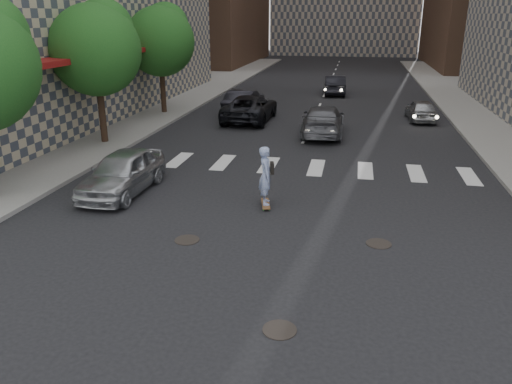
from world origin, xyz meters
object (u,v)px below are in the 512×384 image
(tree_b, at_px, (97,46))
(skateboarder, at_px, (266,176))
(traffic_car_b, at_px, (323,120))
(traffic_car_d, at_px, (421,110))
(traffic_car_e, at_px, (335,85))
(traffic_car_a, at_px, (244,102))
(traffic_car_c, at_px, (250,108))
(silver_sedan, at_px, (122,172))
(tree_c, at_px, (161,38))

(tree_b, bearing_deg, skateboarder, -36.98)
(tree_b, xyz_separation_m, traffic_car_b, (10.28, 4.00, -3.89))
(traffic_car_d, distance_m, traffic_car_e, 11.08)
(traffic_car_d, bearing_deg, tree_b, 26.84)
(traffic_car_d, bearing_deg, traffic_car_a, -2.50)
(tree_b, height_order, traffic_car_e, tree_b)
(tree_b, distance_m, traffic_car_c, 9.76)
(traffic_car_c, height_order, traffic_car_d, traffic_car_c)
(silver_sedan, bearing_deg, traffic_car_e, 77.63)
(traffic_car_c, xyz_separation_m, traffic_car_e, (4.45, 11.58, -0.03))
(traffic_car_a, height_order, traffic_car_b, traffic_car_a)
(traffic_car_b, bearing_deg, traffic_car_a, -43.52)
(silver_sedan, relative_size, traffic_car_b, 0.84)
(silver_sedan, xyz_separation_m, traffic_car_c, (1.80, 13.40, 0.02))
(silver_sedan, bearing_deg, skateboarder, -2.41)
(traffic_car_a, bearing_deg, traffic_car_d, -176.93)
(traffic_car_b, relative_size, traffic_car_e, 1.17)
(skateboarder, bearing_deg, silver_sedan, 162.22)
(traffic_car_d, bearing_deg, skateboarder, 64.79)
(tree_b, relative_size, silver_sedan, 1.50)
(traffic_car_a, bearing_deg, traffic_car_e, -115.66)
(tree_b, xyz_separation_m, traffic_car_e, (10.21, 18.45, -3.91))
(traffic_car_b, distance_m, traffic_car_d, 7.34)
(skateboarder, height_order, traffic_car_b, skateboarder)
(tree_c, xyz_separation_m, traffic_car_d, (15.77, 0.86, -4.01))
(skateboarder, bearing_deg, tree_c, 107.91)
(tree_c, relative_size, traffic_car_d, 1.76)
(tree_c, relative_size, traffic_car_b, 1.26)
(tree_c, relative_size, traffic_car_a, 1.40)
(skateboarder, relative_size, traffic_car_a, 0.43)
(traffic_car_b, bearing_deg, silver_sedan, 57.93)
(tree_b, relative_size, skateboarder, 3.24)
(tree_c, distance_m, traffic_car_a, 6.35)
(traffic_car_e, bearing_deg, skateboarder, 83.23)
(traffic_car_d, bearing_deg, traffic_car_b, 39.01)
(traffic_car_d, relative_size, traffic_car_e, 0.84)
(tree_b, xyz_separation_m, traffic_car_a, (4.96, 8.86, -3.87))
(skateboarder, height_order, traffic_car_a, skateboarder)
(traffic_car_e, bearing_deg, traffic_car_a, 56.84)
(silver_sedan, xyz_separation_m, traffic_car_a, (1.00, 15.40, 0.02))
(silver_sedan, bearing_deg, tree_b, 122.87)
(traffic_car_d, bearing_deg, traffic_car_c, 8.80)
(traffic_car_a, xyz_separation_m, traffic_car_d, (10.81, 0.00, -0.14))
(traffic_car_e, bearing_deg, traffic_car_b, 85.84)
(traffic_car_b, bearing_deg, tree_c, -22.36)
(tree_c, bearing_deg, traffic_car_d, 3.13)
(tree_b, distance_m, skateboarder, 12.02)
(traffic_car_d, xyz_separation_m, traffic_car_e, (-5.56, 9.58, 0.10))
(tree_c, distance_m, silver_sedan, 15.56)
(traffic_car_b, bearing_deg, traffic_car_c, -33.45)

